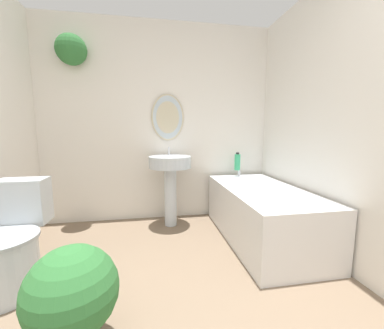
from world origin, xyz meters
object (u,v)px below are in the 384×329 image
(shampoo_bottle, at_px, (237,162))
(pedestal_sink, at_px, (170,173))
(toilet, at_px, (9,247))
(potted_plant, at_px, (73,295))
(bathtub, at_px, (262,212))

(shampoo_bottle, bearing_deg, pedestal_sink, -170.68)
(toilet, xyz_separation_m, potted_plant, (0.60, -0.63, 0.02))
(pedestal_sink, bearing_deg, bathtub, -30.09)
(bathtub, relative_size, potted_plant, 2.67)
(toilet, distance_m, potted_plant, 0.87)
(pedestal_sink, bearing_deg, toilet, -142.21)
(toilet, xyz_separation_m, bathtub, (2.10, 0.42, -0.02))
(shampoo_bottle, xyz_separation_m, potted_plant, (-1.47, -1.70, -0.40))
(toilet, xyz_separation_m, pedestal_sink, (1.21, 0.93, 0.33))
(shampoo_bottle, bearing_deg, potted_plant, -130.82)
(shampoo_bottle, bearing_deg, toilet, -152.55)
(bathtub, height_order, potted_plant, bathtub)
(pedestal_sink, bearing_deg, potted_plant, -111.11)
(toilet, relative_size, pedestal_sink, 0.80)
(pedestal_sink, relative_size, potted_plant, 1.64)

